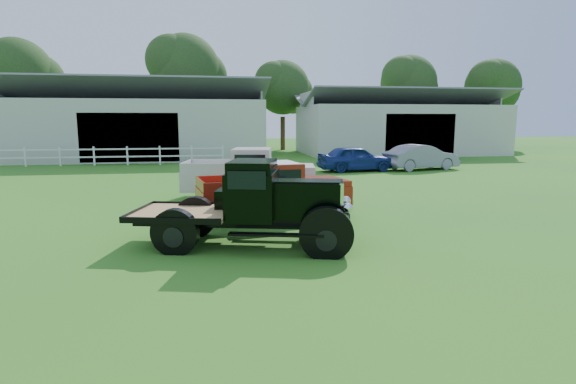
{
  "coord_description": "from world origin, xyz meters",
  "views": [
    {
      "loc": [
        -1.63,
        -9.75,
        2.83
      ],
      "look_at": [
        0.2,
        1.2,
        1.05
      ],
      "focal_mm": 28.0,
      "sensor_mm": 36.0,
      "label": 1
    }
  ],
  "objects": [
    {
      "name": "tree_b",
      "position": [
        -4.0,
        34.0,
        5.75
      ],
      "size": [
        6.9,
        6.9,
        11.5
      ],
      "primitive_type": null,
      "color": "black",
      "rests_on": "ground"
    },
    {
      "name": "fence_rail",
      "position": [
        -8.0,
        20.0,
        0.6
      ],
      "size": [
        14.2,
        0.16,
        1.2
      ],
      "primitive_type": null,
      "color": "white",
      "rests_on": "ground"
    },
    {
      "name": "tree_e",
      "position": [
        26.0,
        32.0,
        4.75
      ],
      "size": [
        5.7,
        5.7,
        9.5
      ],
      "primitive_type": null,
      "color": "black",
      "rests_on": "ground"
    },
    {
      "name": "shed_right",
      "position": [
        14.0,
        27.0,
        2.6
      ],
      "size": [
        16.8,
        9.2,
        5.2
      ],
      "primitive_type": null,
      "color": "#AFAFAF",
      "rests_on": "ground"
    },
    {
      "name": "tree_a",
      "position": [
        -18.0,
        33.0,
        5.25
      ],
      "size": [
        6.3,
        6.3,
        10.5
      ],
      "primitive_type": null,
      "color": "black",
      "rests_on": "ground"
    },
    {
      "name": "misc_car_grey",
      "position": [
        10.17,
        14.39,
        0.72
      ],
      "size": [
        4.6,
        2.42,
        1.44
      ],
      "primitive_type": "imported",
      "rotation": [
        0.0,
        0.0,
        1.79
      ],
      "color": "gray",
      "rests_on": "ground"
    },
    {
      "name": "tree_d",
      "position": [
        18.0,
        34.0,
        5.0
      ],
      "size": [
        6.0,
        6.0,
        10.0
      ],
      "primitive_type": null,
      "color": "black",
      "rests_on": "ground"
    },
    {
      "name": "tree_c",
      "position": [
        5.0,
        33.0,
        4.5
      ],
      "size": [
        5.4,
        5.4,
        9.0
      ],
      "primitive_type": null,
      "color": "black",
      "rests_on": "ground"
    },
    {
      "name": "ground",
      "position": [
        0.0,
        0.0,
        0.0
      ],
      "size": [
        120.0,
        120.0,
        0.0
      ],
      "primitive_type": "plane",
      "color": "#307021"
    },
    {
      "name": "misc_car_blue",
      "position": [
        6.2,
        14.32,
        0.72
      ],
      "size": [
        4.34,
        2.06,
        1.43
      ],
      "primitive_type": "imported",
      "rotation": [
        0.0,
        0.0,
        1.66
      ],
      "color": "navy",
      "rests_on": "ground"
    },
    {
      "name": "vintage_flatbed",
      "position": [
        -0.86,
        0.19,
        0.97
      ],
      "size": [
        5.24,
        3.09,
        1.94
      ],
      "primitive_type": null,
      "rotation": [
        0.0,
        0.0,
        -0.25
      ],
      "color": "black",
      "rests_on": "ground"
    },
    {
      "name": "white_pickup",
      "position": [
        -0.35,
        6.4,
        0.89
      ],
      "size": [
        5.11,
        2.66,
        1.79
      ],
      "primitive_type": null,
      "rotation": [
        0.0,
        0.0,
        -0.17
      ],
      "color": "#BAB6AE",
      "rests_on": "ground"
    },
    {
      "name": "shed_left",
      "position": [
        -7.0,
        26.0,
        2.8
      ],
      "size": [
        18.8,
        10.2,
        5.6
      ],
      "primitive_type": null,
      "color": "#AFAFAF",
      "rests_on": "ground"
    },
    {
      "name": "red_pickup",
      "position": [
        0.08,
        3.1,
        0.82
      ],
      "size": [
        4.72,
        2.45,
        1.64
      ],
      "primitive_type": null,
      "rotation": [
        0.0,
        0.0,
        0.17
      ],
      "color": "maroon",
      "rests_on": "ground"
    }
  ]
}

